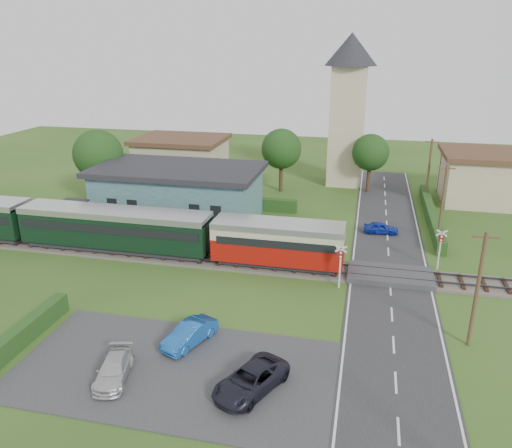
% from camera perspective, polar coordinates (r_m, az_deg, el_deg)
% --- Properties ---
extents(ground, '(120.00, 120.00, 0.00)m').
position_cam_1_polar(ground, '(37.53, -0.36, -6.02)').
color(ground, '#2D4C19').
extents(railway_track, '(76.00, 3.20, 0.49)m').
position_cam_1_polar(railway_track, '(39.25, 0.30, -4.62)').
color(railway_track, '#4C443D').
rests_on(railway_track, ground).
extents(road, '(6.00, 70.00, 0.05)m').
position_cam_1_polar(road, '(36.79, 15.11, -7.29)').
color(road, '#28282B').
rests_on(road, ground).
extents(car_park, '(17.00, 9.00, 0.08)m').
position_cam_1_polar(car_park, '(28.08, -9.30, -16.09)').
color(car_park, '#333335').
rests_on(car_park, ground).
extents(crossing_deck, '(6.20, 3.40, 0.45)m').
position_cam_1_polar(crossing_deck, '(38.50, 15.07, -5.68)').
color(crossing_deck, '#333335').
rests_on(crossing_deck, ground).
extents(platform, '(30.00, 3.00, 0.45)m').
position_cam_1_polar(platform, '(44.99, -11.33, -1.57)').
color(platform, gray).
rests_on(platform, ground).
extents(equipment_hut, '(2.30, 2.30, 2.55)m').
position_cam_1_polar(equipment_hut, '(48.21, -20.19, 0.96)').
color(equipment_hut, '#C5B391').
rests_on(equipment_hut, platform).
extents(station_building, '(16.00, 9.00, 5.30)m').
position_cam_1_polar(station_building, '(49.24, -8.84, 3.52)').
color(station_building, '#385F6A').
rests_on(station_building, ground).
extents(train, '(43.20, 2.90, 3.40)m').
position_cam_1_polar(train, '(44.10, -19.42, -0.08)').
color(train, '#232328').
rests_on(train, ground).
extents(church_tower, '(6.00, 6.00, 17.60)m').
position_cam_1_polar(church_tower, '(61.21, 10.52, 13.83)').
color(church_tower, '#C5B391').
rests_on(church_tower, ground).
extents(house_west, '(10.80, 8.80, 5.50)m').
position_cam_1_polar(house_west, '(63.62, -8.49, 7.37)').
color(house_west, tan).
rests_on(house_west, ground).
extents(house_east, '(8.80, 8.80, 5.50)m').
position_cam_1_polar(house_east, '(59.73, 24.40, 4.98)').
color(house_east, tan).
rests_on(house_east, ground).
extents(hedge_carpark, '(0.80, 9.00, 1.20)m').
position_cam_1_polar(hedge_carpark, '(32.18, -25.61, -11.72)').
color(hedge_carpark, '#193814').
rests_on(hedge_carpark, ground).
extents(hedge_roadside, '(0.80, 18.00, 1.20)m').
position_cam_1_polar(hedge_roadside, '(51.76, 19.36, 0.99)').
color(hedge_roadside, '#193814').
rests_on(hedge_roadside, ground).
extents(hedge_station, '(22.00, 0.80, 1.30)m').
position_cam_1_polar(hedge_station, '(53.85, -6.99, 2.77)').
color(hedge_station, '#193814').
rests_on(hedge_station, ground).
extents(tree_a, '(5.20, 5.20, 8.00)m').
position_cam_1_polar(tree_a, '(55.53, -17.59, 7.56)').
color(tree_a, '#332316').
rests_on(tree_a, ground).
extents(tree_b, '(4.60, 4.60, 7.34)m').
position_cam_1_polar(tree_b, '(57.82, 2.92, 8.56)').
color(tree_b, '#332316').
rests_on(tree_b, ground).
extents(tree_c, '(4.20, 4.20, 6.78)m').
position_cam_1_polar(tree_c, '(59.03, 12.96, 7.96)').
color(tree_c, '#332316').
rests_on(tree_c, ground).
extents(utility_pole_b, '(1.40, 0.22, 7.00)m').
position_cam_1_polar(utility_pole_b, '(30.45, 23.97, -6.80)').
color(utility_pole_b, '#473321').
rests_on(utility_pole_b, ground).
extents(utility_pole_c, '(1.40, 0.22, 7.00)m').
position_cam_1_polar(utility_pole_c, '(45.19, 20.52, 2.20)').
color(utility_pole_c, '#473321').
rests_on(utility_pole_c, ground).
extents(utility_pole_d, '(1.40, 0.22, 7.00)m').
position_cam_1_polar(utility_pole_d, '(56.69, 19.14, 5.81)').
color(utility_pole_d, '#473321').
rests_on(utility_pole_d, ground).
extents(crossing_signal_near, '(0.84, 0.28, 3.28)m').
position_cam_1_polar(crossing_signal_near, '(35.47, 9.62, -4.11)').
color(crossing_signal_near, silver).
rests_on(crossing_signal_near, ground).
extents(crossing_signal_far, '(0.84, 0.28, 3.28)m').
position_cam_1_polar(crossing_signal_far, '(40.32, 20.33, -2.11)').
color(crossing_signal_far, silver).
rests_on(crossing_signal_far, ground).
extents(streetlamp_west, '(0.30, 0.30, 5.15)m').
position_cam_1_polar(streetlamp_west, '(62.08, -16.25, 6.72)').
color(streetlamp_west, '#3F3F47').
rests_on(streetlamp_west, ground).
extents(streetlamp_east, '(0.30, 0.30, 5.15)m').
position_cam_1_polar(streetlamp_east, '(61.88, 20.31, 6.23)').
color(streetlamp_east, '#3F3F47').
rests_on(streetlamp_east, ground).
extents(car_on_road, '(3.15, 1.42, 1.05)m').
position_cam_1_polar(car_on_road, '(46.90, 14.09, -0.43)').
color(car_on_road, '#142BA6').
rests_on(car_on_road, road).
extents(car_park_blue, '(2.60, 3.98, 1.24)m').
position_cam_1_polar(car_park_blue, '(29.63, -7.59, -12.33)').
color(car_park_blue, '#1751A0').
rests_on(car_park_blue, car_park).
extents(car_park_silver, '(2.32, 3.95, 1.08)m').
position_cam_1_polar(car_park_silver, '(27.77, -15.96, -15.68)').
color(car_park_silver, '#BEBEBE').
rests_on(car_park_silver, car_park).
extents(car_park_dark, '(3.76, 4.88, 1.23)m').
position_cam_1_polar(car_park_dark, '(25.97, -0.60, -17.38)').
color(car_park_dark, black).
rests_on(car_park_dark, car_park).
extents(pedestrian_near, '(0.70, 0.58, 1.64)m').
position_cam_1_polar(pedestrian_near, '(41.65, -2.12, -1.41)').
color(pedestrian_near, gray).
rests_on(pedestrian_near, platform).
extents(pedestrian_far, '(0.89, 1.04, 1.87)m').
position_cam_1_polar(pedestrian_far, '(46.63, -16.73, 0.26)').
color(pedestrian_far, gray).
rests_on(pedestrian_far, platform).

